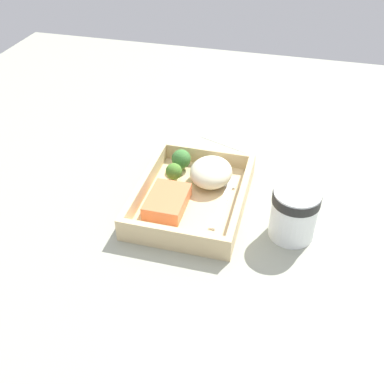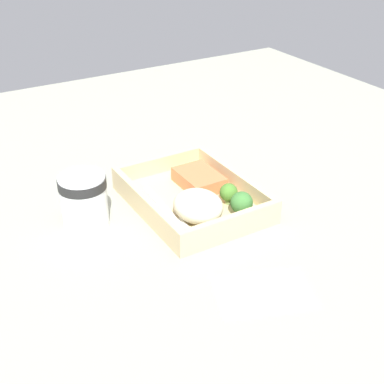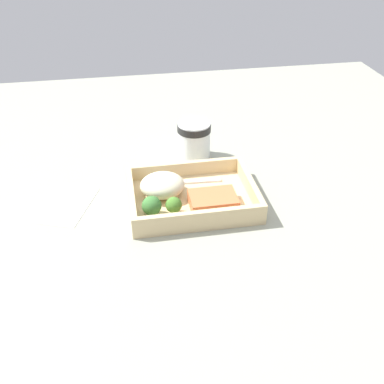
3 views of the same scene
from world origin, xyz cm
name	(u,v)px [view 1 (image 1 of 3)]	position (x,y,z in cm)	size (l,w,h in cm)	color
ground_plane	(192,207)	(0.00, 0.00, -1.00)	(160.00, 160.00, 2.00)	gray
takeout_tray	(192,201)	(0.00, 0.00, 0.60)	(26.37, 19.94, 1.20)	#D2B887
tray_rim	(192,191)	(0.00, 0.00, 2.84)	(26.37, 19.94, 3.28)	#D2B887
salmon_fillet	(167,201)	(-3.70, 3.72, 2.55)	(9.56, 6.84, 2.69)	#DD7244
mashed_potatoes	(211,172)	(5.93, -2.30, 3.60)	(9.44, 8.26, 4.80)	beige
broccoli_floret_1	(174,172)	(4.55, 4.90, 3.35)	(3.28, 3.28, 3.88)	#7E9856
broccoli_floret_2	(181,159)	(8.90, 4.63, 3.53)	(3.92, 3.92, 4.37)	#7A9D4F
fork	(225,198)	(1.43, -6.09, 1.42)	(15.87, 2.52, 0.44)	white
paper_cup	(294,211)	(-3.84, -18.95, 5.22)	(8.09, 8.09, 9.35)	white
receipt_slip	(235,136)	(26.21, -3.57, 0.12)	(9.16, 13.92, 0.24)	white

